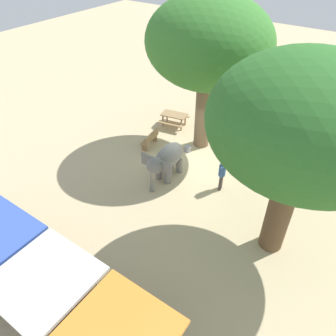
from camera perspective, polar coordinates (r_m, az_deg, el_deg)
ground_plane at (r=16.54m, az=3.74°, el=0.33°), size 60.00×60.00×0.00m
elephant at (r=15.11m, az=-0.34°, el=1.50°), size 1.67×2.46×1.72m
person_handler at (r=14.76m, az=9.54°, el=-0.88°), size 0.32×0.50×1.62m
shade_tree_main at (r=10.22m, az=23.17°, el=6.84°), size 5.99×5.49×7.50m
shade_tree_secondary at (r=15.88m, az=7.17°, el=21.00°), size 6.05×5.55×7.72m
wooden_bench at (r=17.75m, az=-3.15°, el=5.17°), size 0.59×1.44×0.88m
picnic_table_near at (r=19.59m, az=1.09°, el=9.02°), size 1.75×1.74×0.78m
market_stall_white at (r=10.78m, az=-19.51°, el=-21.83°), size 2.50×2.50×2.52m
market_stall_blue at (r=12.32m, az=-27.36°, el=-14.56°), size 2.50×2.50×2.52m
feed_bucket at (r=17.52m, az=3.50°, el=3.44°), size 0.36×0.36×0.32m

